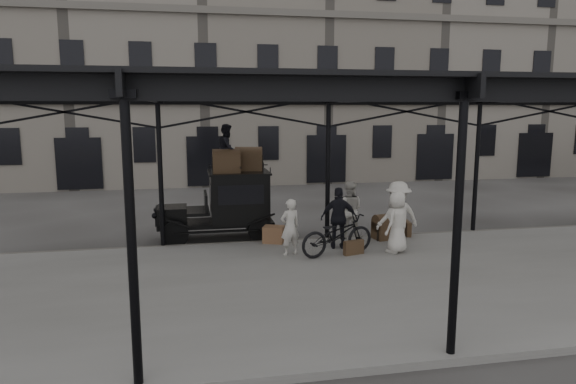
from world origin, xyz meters
name	(u,v)px	position (x,y,z in m)	size (l,w,h in m)	color
ground	(346,260)	(0.00, 0.00, 0.00)	(120.00, 120.00, 0.00)	#383533
platform	(371,282)	(0.00, -2.00, 0.07)	(28.00, 8.00, 0.15)	slate
canopy	(372,89)	(0.00, -1.72, 4.60)	(22.50, 9.00, 4.74)	black
building_frontage	(258,59)	(0.00, 18.00, 7.00)	(64.00, 8.00, 14.00)	slate
taxi	(229,202)	(-2.97, 2.97, 1.20)	(3.65, 1.55, 2.18)	black
porter_left	(290,227)	(-1.51, 0.35, 0.93)	(0.57, 0.38, 1.57)	beige
porter_midleft	(349,210)	(0.63, 1.79, 1.05)	(0.87, 0.68, 1.80)	beige
porter_centre	(397,222)	(1.48, 0.04, 1.02)	(0.85, 0.55, 1.74)	beige
porter_official	(339,218)	(0.00, 0.75, 1.04)	(1.04, 0.43, 1.78)	black
porter_right	(398,216)	(1.60, 0.28, 1.14)	(1.27, 0.73, 1.97)	beige
bicycle	(337,235)	(-0.24, 0.08, 0.73)	(0.77, 2.20, 1.15)	black
porter_roof	(227,148)	(-3.00, 2.87, 2.93)	(0.73, 0.57, 1.49)	black
steamer_trunk_roof_near	(226,163)	(-3.05, 2.72, 2.49)	(0.84, 0.51, 0.61)	#4B3923
steamer_trunk_roof_far	(249,161)	(-2.30, 3.17, 2.49)	(0.86, 0.52, 0.63)	#4B3923
steamer_trunk_platform	(388,228)	(1.82, 1.53, 0.47)	(0.88, 0.54, 0.65)	#4B3923
wicker_hamper	(274,234)	(-1.74, 1.72, 0.40)	(0.60, 0.45, 0.50)	brown
suitcase_upright	(407,228)	(2.58, 1.80, 0.38)	(0.15, 0.60, 0.45)	#4B3923
suitcase_flat	(354,247)	(0.23, 0.03, 0.35)	(0.60, 0.15, 0.40)	#4B3923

